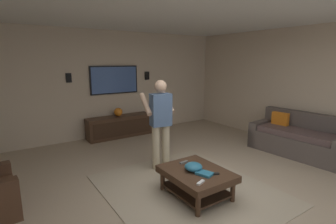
{
  "coord_description": "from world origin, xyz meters",
  "views": [
    {
      "loc": [
        -2.61,
        2.44,
        1.98
      ],
      "look_at": [
        1.06,
        -0.03,
        1.08
      ],
      "focal_mm": 27.39,
      "sensor_mm": 36.0,
      "label": 1
    }
  ],
  "objects_px": {
    "book": "(204,174)",
    "wall_speaker_right": "(69,78)",
    "remote_white": "(201,182)",
    "bowl": "(193,167)",
    "coffee_table": "(196,177)",
    "person_standing": "(160,119)",
    "remote_grey": "(184,162)",
    "wall_speaker_left": "(147,76)",
    "tv": "(114,80)",
    "remote_black": "(214,174)",
    "couch": "(299,139)",
    "media_console": "(120,126)",
    "vase_round": "(118,112)"
  },
  "relations": [
    {
      "from": "person_standing",
      "to": "vase_round",
      "type": "height_order",
      "value": "person_standing"
    },
    {
      "from": "person_standing",
      "to": "remote_white",
      "type": "height_order",
      "value": "person_standing"
    },
    {
      "from": "coffee_table",
      "to": "book",
      "type": "xyz_separation_m",
      "value": [
        -0.17,
        -0.0,
        0.12
      ]
    },
    {
      "from": "person_standing",
      "to": "bowl",
      "type": "xyz_separation_m",
      "value": [
        -1.12,
        0.14,
        -0.47
      ]
    },
    {
      "from": "media_console",
      "to": "remote_grey",
      "type": "relative_size",
      "value": 11.33
    },
    {
      "from": "remote_grey",
      "to": "remote_white",
      "type": "bearing_deg",
      "value": 65.7
    },
    {
      "from": "remote_white",
      "to": "bowl",
      "type": "bearing_deg",
      "value": 44.57
    },
    {
      "from": "couch",
      "to": "tv",
      "type": "relative_size",
      "value": 1.52
    },
    {
      "from": "bowl",
      "to": "tv",
      "type": "bearing_deg",
      "value": -5.06
    },
    {
      "from": "person_standing",
      "to": "wall_speaker_right",
      "type": "relative_size",
      "value": 7.45
    },
    {
      "from": "wall_speaker_left",
      "to": "remote_grey",
      "type": "bearing_deg",
      "value": 159.66
    },
    {
      "from": "wall_speaker_right",
      "to": "remote_white",
      "type": "bearing_deg",
      "value": -171.03
    },
    {
      "from": "media_console",
      "to": "remote_black",
      "type": "xyz_separation_m",
      "value": [
        -3.69,
        0.17,
        0.14
      ]
    },
    {
      "from": "remote_grey",
      "to": "wall_speaker_right",
      "type": "distance_m",
      "value": 3.68
    },
    {
      "from": "couch",
      "to": "remote_white",
      "type": "height_order",
      "value": "couch"
    },
    {
      "from": "coffee_table",
      "to": "person_standing",
      "type": "height_order",
      "value": "person_standing"
    },
    {
      "from": "media_console",
      "to": "book",
      "type": "distance_m",
      "value": 3.64
    },
    {
      "from": "coffee_table",
      "to": "tv",
      "type": "xyz_separation_m",
      "value": [
        3.69,
        -0.29,
        1.18
      ]
    },
    {
      "from": "remote_grey",
      "to": "wall_speaker_right",
      "type": "xyz_separation_m",
      "value": [
        3.38,
        0.87,
        1.16
      ]
    },
    {
      "from": "coffee_table",
      "to": "media_console",
      "type": "xyz_separation_m",
      "value": [
        3.45,
        -0.29,
        -0.02
      ]
    },
    {
      "from": "coffee_table",
      "to": "remote_black",
      "type": "bearing_deg",
      "value": -155.03
    },
    {
      "from": "couch",
      "to": "wall_speaker_right",
      "type": "bearing_deg",
      "value": -47.19
    },
    {
      "from": "person_standing",
      "to": "vase_round",
      "type": "bearing_deg",
      "value": 5.4
    },
    {
      "from": "remote_grey",
      "to": "wall_speaker_left",
      "type": "relative_size",
      "value": 0.68
    },
    {
      "from": "person_standing",
      "to": "remote_white",
      "type": "bearing_deg",
      "value": 177.32
    },
    {
      "from": "coffee_table",
      "to": "vase_round",
      "type": "xyz_separation_m",
      "value": [
        3.46,
        -0.26,
        0.36
      ]
    },
    {
      "from": "person_standing",
      "to": "remote_grey",
      "type": "distance_m",
      "value": 0.98
    },
    {
      "from": "bowl",
      "to": "wall_speaker_left",
      "type": "xyz_separation_m",
      "value": [
        3.68,
        -1.31,
        1.09
      ]
    },
    {
      "from": "tv",
      "to": "remote_grey",
      "type": "height_order",
      "value": "tv"
    },
    {
      "from": "coffee_table",
      "to": "book",
      "type": "distance_m",
      "value": 0.21
    },
    {
      "from": "couch",
      "to": "wall_speaker_right",
      "type": "xyz_separation_m",
      "value": [
        3.57,
        3.81,
        1.25
      ]
    },
    {
      "from": "tv",
      "to": "vase_round",
      "type": "bearing_deg",
      "value": -6.14
    },
    {
      "from": "book",
      "to": "wall_speaker_left",
      "type": "height_order",
      "value": "wall_speaker_left"
    },
    {
      "from": "coffee_table",
      "to": "bowl",
      "type": "relative_size",
      "value": 3.86
    },
    {
      "from": "remote_white",
      "to": "remote_black",
      "type": "xyz_separation_m",
      "value": [
        0.09,
        -0.33,
        0.0
      ]
    },
    {
      "from": "remote_black",
      "to": "wall_speaker_left",
      "type": "relative_size",
      "value": 0.68
    },
    {
      "from": "media_console",
      "to": "remote_white",
      "type": "bearing_deg",
      "value": -7.51
    },
    {
      "from": "remote_black",
      "to": "wall_speaker_left",
      "type": "distance_m",
      "value": 4.27
    },
    {
      "from": "person_standing",
      "to": "remote_grey",
      "type": "relative_size",
      "value": 10.93
    },
    {
      "from": "coffee_table",
      "to": "vase_round",
      "type": "height_order",
      "value": "vase_round"
    },
    {
      "from": "bowl",
      "to": "vase_round",
      "type": "relative_size",
      "value": 1.18
    },
    {
      "from": "book",
      "to": "remote_black",
      "type": "bearing_deg",
      "value": -141.44
    },
    {
      "from": "wall_speaker_right",
      "to": "remote_grey",
      "type": "bearing_deg",
      "value": -165.64
    },
    {
      "from": "book",
      "to": "wall_speaker_right",
      "type": "xyz_separation_m",
      "value": [
        3.88,
        0.85,
        1.15
      ]
    },
    {
      "from": "remote_white",
      "to": "remote_black",
      "type": "distance_m",
      "value": 0.34
    },
    {
      "from": "media_console",
      "to": "person_standing",
      "type": "bearing_deg",
      "value": -4.55
    },
    {
      "from": "remote_white",
      "to": "tv",
      "type": "bearing_deg",
      "value": 63.26
    },
    {
      "from": "bowl",
      "to": "vase_round",
      "type": "distance_m",
      "value": 3.45
    },
    {
      "from": "person_standing",
      "to": "vase_round",
      "type": "xyz_separation_m",
      "value": [
        2.31,
        -0.16,
        -0.27
      ]
    },
    {
      "from": "remote_black",
      "to": "book",
      "type": "height_order",
      "value": "book"
    }
  ]
}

